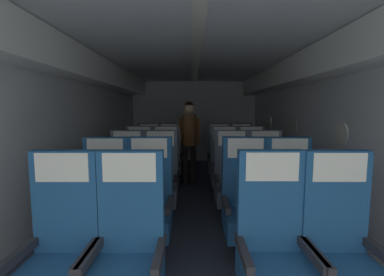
{
  "coord_description": "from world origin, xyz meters",
  "views": [
    {
      "loc": [
        -0.06,
        -0.2,
        1.44
      ],
      "look_at": [
        -0.04,
        4.49,
        0.93
      ],
      "focal_mm": 24.69,
      "sensor_mm": 36.0,
      "label": 1
    }
  ],
  "objects_px": {
    "seat_c_right_aisle": "(265,182)",
    "seat_d_right_window": "(224,167)",
    "seat_d_left_window": "(138,167)",
    "seat_d_left_aisle": "(165,167)",
    "seat_a_left_aisle": "(127,254)",
    "seat_e_left_window": "(148,157)",
    "seat_c_right_window": "(231,181)",
    "seat_a_right_aisle": "(341,253)",
    "seat_b_right_window": "(245,205)",
    "seat_a_left_window": "(59,254)",
    "seat_c_left_window": "(126,182)",
    "seat_b_right_aisle": "(290,205)",
    "flight_attendant": "(188,133)",
    "seat_a_right_window": "(273,252)",
    "seat_b_left_window": "(103,206)",
    "seat_e_left_aisle": "(169,158)",
    "seat_e_right_window": "(218,158)",
    "seat_d_right_aisle": "(251,167)",
    "seat_c_left_aisle": "(159,182)",
    "seat_b_left_aisle": "(148,205)",
    "seat_e_right_aisle": "(241,157)"
  },
  "relations": [
    {
      "from": "seat_a_right_window",
      "to": "flight_attendant",
      "type": "xyz_separation_m",
      "value": [
        -0.61,
        3.37,
        0.5
      ]
    },
    {
      "from": "seat_a_right_window",
      "to": "seat_d_right_aisle",
      "type": "relative_size",
      "value": 1.0
    },
    {
      "from": "seat_e_left_aisle",
      "to": "seat_e_right_aisle",
      "type": "bearing_deg",
      "value": 0.62
    },
    {
      "from": "seat_a_right_aisle",
      "to": "seat_b_right_window",
      "type": "xyz_separation_m",
      "value": [
        -0.46,
        0.9,
        0.0
      ]
    },
    {
      "from": "seat_c_left_window",
      "to": "seat_e_right_window",
      "type": "relative_size",
      "value": 1.0
    },
    {
      "from": "seat_c_right_aisle",
      "to": "seat_c_right_window",
      "type": "xyz_separation_m",
      "value": [
        -0.45,
        0.01,
        0.0
      ]
    },
    {
      "from": "seat_b_right_window",
      "to": "seat_c_left_aisle",
      "type": "relative_size",
      "value": 1.0
    },
    {
      "from": "seat_a_right_window",
      "to": "seat_b_right_aisle",
      "type": "bearing_deg",
      "value": 63.21
    },
    {
      "from": "seat_a_right_window",
      "to": "seat_c_right_window",
      "type": "relative_size",
      "value": 1.0
    },
    {
      "from": "seat_a_right_window",
      "to": "seat_c_left_aisle",
      "type": "relative_size",
      "value": 1.0
    },
    {
      "from": "seat_a_right_window",
      "to": "seat_c_left_aisle",
      "type": "xyz_separation_m",
      "value": [
        -0.98,
        1.76,
        0.0
      ]
    },
    {
      "from": "seat_a_right_aisle",
      "to": "seat_e_right_window",
      "type": "distance_m",
      "value": 3.58
    },
    {
      "from": "seat_b_left_window",
      "to": "flight_attendant",
      "type": "relative_size",
      "value": 0.73
    },
    {
      "from": "seat_c_left_aisle",
      "to": "flight_attendant",
      "type": "xyz_separation_m",
      "value": [
        0.37,
        1.61,
        0.5
      ]
    },
    {
      "from": "seat_b_left_window",
      "to": "seat_b_right_aisle",
      "type": "bearing_deg",
      "value": 0.02
    },
    {
      "from": "seat_e_right_window",
      "to": "seat_c_right_window",
      "type": "bearing_deg",
      "value": -90.41
    },
    {
      "from": "seat_a_left_aisle",
      "to": "seat_a_right_aisle",
      "type": "xyz_separation_m",
      "value": [
        1.44,
        0.0,
        0.0
      ]
    },
    {
      "from": "seat_b_right_window",
      "to": "seat_e_right_aisle",
      "type": "bearing_deg",
      "value": 80.31
    },
    {
      "from": "seat_b_left_window",
      "to": "flight_attendant",
      "type": "xyz_separation_m",
      "value": [
        0.83,
        2.5,
        0.5
      ]
    },
    {
      "from": "seat_a_right_aisle",
      "to": "seat_a_right_window",
      "type": "height_order",
      "value": "same"
    },
    {
      "from": "seat_e_left_aisle",
      "to": "seat_b_left_window",
      "type": "bearing_deg",
      "value": -99.49
    },
    {
      "from": "seat_d_left_window",
      "to": "seat_d_left_aisle",
      "type": "relative_size",
      "value": 1.0
    },
    {
      "from": "seat_d_right_window",
      "to": "seat_a_left_window",
      "type": "bearing_deg",
      "value": -118.29
    },
    {
      "from": "seat_a_right_window",
      "to": "seat_e_left_aisle",
      "type": "bearing_deg",
      "value": 105.73
    },
    {
      "from": "seat_c_right_aisle",
      "to": "seat_d_left_aisle",
      "type": "bearing_deg",
      "value": 147.67
    },
    {
      "from": "seat_a_left_window",
      "to": "seat_c_left_window",
      "type": "distance_m",
      "value": 1.78
    },
    {
      "from": "seat_b_right_window",
      "to": "seat_d_left_window",
      "type": "distance_m",
      "value": 2.29
    },
    {
      "from": "seat_d_right_window",
      "to": "seat_d_right_aisle",
      "type": "bearing_deg",
      "value": 0.91
    },
    {
      "from": "seat_a_left_aisle",
      "to": "seat_d_left_aisle",
      "type": "height_order",
      "value": "same"
    },
    {
      "from": "seat_c_left_window",
      "to": "seat_a_right_window",
      "type": "bearing_deg",
      "value": -50.82
    },
    {
      "from": "seat_d_right_window",
      "to": "seat_e_left_aisle",
      "type": "xyz_separation_m",
      "value": [
        -0.99,
        0.88,
        0.0
      ]
    },
    {
      "from": "seat_a_right_aisle",
      "to": "seat_e_right_window",
      "type": "relative_size",
      "value": 1.0
    },
    {
      "from": "seat_b_right_aisle",
      "to": "flight_attendant",
      "type": "height_order",
      "value": "flight_attendant"
    },
    {
      "from": "seat_a_right_aisle",
      "to": "seat_e_left_window",
      "type": "height_order",
      "value": "same"
    },
    {
      "from": "seat_c_left_window",
      "to": "flight_attendant",
      "type": "distance_m",
      "value": 1.88
    },
    {
      "from": "seat_c_left_window",
      "to": "seat_e_left_aisle",
      "type": "relative_size",
      "value": 1.0
    },
    {
      "from": "seat_b_right_aisle",
      "to": "seat_b_right_window",
      "type": "xyz_separation_m",
      "value": [
        -0.45,
        0.01,
        0.0
      ]
    },
    {
      "from": "seat_d_right_aisle",
      "to": "seat_e_right_window",
      "type": "xyz_separation_m",
      "value": [
        -0.45,
        0.87,
        0.0
      ]
    },
    {
      "from": "seat_a_right_window",
      "to": "seat_c_left_aisle",
      "type": "bearing_deg",
      "value": 119.13
    },
    {
      "from": "seat_c_right_aisle",
      "to": "seat_d_right_window",
      "type": "xyz_separation_m",
      "value": [
        -0.44,
        0.9,
        0.0
      ]
    },
    {
      "from": "seat_c_right_window",
      "to": "seat_b_left_aisle",
      "type": "bearing_deg",
      "value": -137.88
    },
    {
      "from": "seat_c_left_window",
      "to": "seat_d_right_window",
      "type": "height_order",
      "value": "same"
    },
    {
      "from": "seat_a_left_window",
      "to": "seat_c_right_window",
      "type": "relative_size",
      "value": 1.0
    },
    {
      "from": "seat_b_left_window",
      "to": "seat_e_right_window",
      "type": "xyz_separation_m",
      "value": [
        1.44,
        2.66,
        0.0
      ]
    },
    {
      "from": "seat_a_left_aisle",
      "to": "seat_e_left_window",
      "type": "bearing_deg",
      "value": 97.2
    },
    {
      "from": "seat_b_left_aisle",
      "to": "seat_d_right_aisle",
      "type": "relative_size",
      "value": 1.0
    },
    {
      "from": "seat_a_right_window",
      "to": "seat_c_right_aisle",
      "type": "height_order",
      "value": "same"
    },
    {
      "from": "seat_c_left_window",
      "to": "seat_e_left_window",
      "type": "relative_size",
      "value": 1.0
    },
    {
      "from": "seat_d_left_aisle",
      "to": "seat_e_right_window",
      "type": "height_order",
      "value": "same"
    },
    {
      "from": "seat_b_left_window",
      "to": "seat_b_right_window",
      "type": "relative_size",
      "value": 1.0
    }
  ]
}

